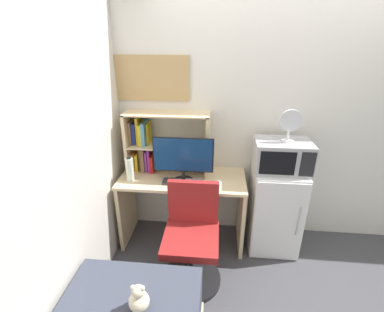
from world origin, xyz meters
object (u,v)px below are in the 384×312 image
(keyboard, at_px, (183,182))
(teddy_bear, at_px, (139,299))
(mini_fridge, at_px, (274,209))
(wall_corkboard, at_px, (151,78))
(computer_mouse, at_px, (218,183))
(monitor, at_px, (183,158))
(water_bottle, at_px, (130,169))
(microwave, at_px, (282,156))
(desk_chair, at_px, (192,241))
(hutch_bookshelf, at_px, (155,142))
(desk_fan, at_px, (290,123))

(keyboard, bearing_deg, teddy_bear, -96.48)
(mini_fridge, relative_size, wall_corkboard, 1.18)
(computer_mouse, height_order, wall_corkboard, wall_corkboard)
(monitor, xyz_separation_m, water_bottle, (-0.52, -0.02, -0.14))
(microwave, distance_m, desk_chair, 1.15)
(teddy_bear, relative_size, wall_corkboard, 0.26)
(mini_fridge, bearing_deg, desk_chair, -147.79)
(monitor, distance_m, computer_mouse, 0.42)
(monitor, xyz_separation_m, mini_fridge, (0.93, 0.10, -0.58))
(keyboard, distance_m, wall_corkboard, 1.06)
(hutch_bookshelf, bearing_deg, teddy_bear, -82.47)
(hutch_bookshelf, xyz_separation_m, teddy_bear, (0.19, -1.42, -0.50))
(keyboard, relative_size, microwave, 0.76)
(computer_mouse, height_order, water_bottle, water_bottle)
(mini_fridge, relative_size, desk_chair, 0.98)
(water_bottle, xyz_separation_m, microwave, (1.45, 0.12, 0.15))
(keyboard, distance_m, desk_fan, 1.13)
(keyboard, height_order, mini_fridge, mini_fridge)
(mini_fridge, distance_m, teddy_bear, 1.66)
(monitor, xyz_separation_m, desk_chair, (0.12, -0.40, -0.63))
(water_bottle, distance_m, mini_fridge, 1.52)
(mini_fridge, relative_size, teddy_bear, 4.57)
(mini_fridge, bearing_deg, microwave, 89.78)
(water_bottle, relative_size, teddy_bear, 1.28)
(keyboard, relative_size, desk_fan, 1.30)
(desk_fan, height_order, wall_corkboard, wall_corkboard)
(computer_mouse, bearing_deg, wall_corkboard, 151.28)
(microwave, height_order, wall_corkboard, wall_corkboard)
(microwave, xyz_separation_m, desk_chair, (-0.81, -0.51, -0.65))
(microwave, distance_m, teddy_bear, 1.72)
(keyboard, height_order, computer_mouse, computer_mouse)
(keyboard, bearing_deg, hutch_bookshelf, 139.64)
(desk_fan, bearing_deg, wall_corkboard, 168.81)
(mini_fridge, height_order, wall_corkboard, wall_corkboard)
(water_bottle, distance_m, microwave, 1.46)
(desk_chair, bearing_deg, hutch_bookshelf, 124.09)
(hutch_bookshelf, distance_m, teddy_bear, 1.51)
(hutch_bookshelf, distance_m, water_bottle, 0.38)
(mini_fridge, bearing_deg, wall_corkboard, 168.69)
(mini_fridge, height_order, teddy_bear, mini_fridge)
(teddy_bear, bearing_deg, desk_chair, 71.88)
(keyboard, height_order, wall_corkboard, wall_corkboard)
(wall_corkboard, bearing_deg, computer_mouse, -28.72)
(microwave, bearing_deg, mini_fridge, -90.22)
(hutch_bookshelf, relative_size, wall_corkboard, 1.11)
(desk_chair, bearing_deg, monitor, 106.41)
(keyboard, bearing_deg, desk_fan, 7.52)
(hutch_bookshelf, xyz_separation_m, mini_fridge, (1.25, -0.14, -0.63))
(teddy_bear, bearing_deg, mini_fridge, 50.35)
(mini_fridge, distance_m, wall_corkboard, 1.81)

